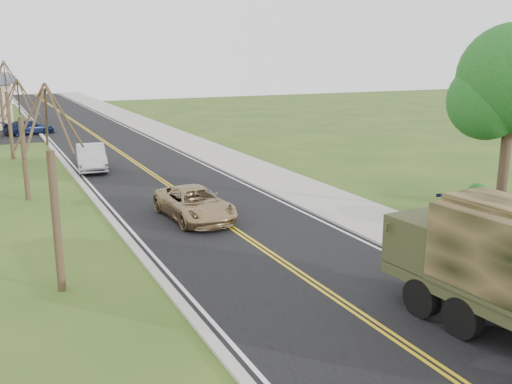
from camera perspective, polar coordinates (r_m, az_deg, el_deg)
road at (r=47.97m, az=-15.13°, el=5.02°), size 8.00×120.00×0.01m
curb_right at (r=48.88m, az=-10.34°, el=5.49°), size 0.30×120.00×0.12m
sidewalk_right at (r=49.37m, az=-8.38°, el=5.63°), size 3.20×120.00×0.10m
curb_left at (r=47.40m, az=-20.07°, el=4.62°), size 0.30×120.00×0.10m
leafy_tree at (r=25.82m, az=24.24°, el=9.51°), size 4.83×4.50×8.10m
bare_tree_a at (r=17.29m, az=-19.48°, el=-1.23°), size 1.93×2.26×6.08m
bare_tree_b at (r=29.07m, az=-22.23°, el=4.03°), size 1.83×2.14×5.73m
bare_tree_c at (r=40.93m, az=-23.46°, el=6.86°), size 2.04×2.39×6.42m
bare_tree_d at (r=52.89m, az=-24.09°, el=7.86°), size 1.88×2.20×5.91m
suv_champagne at (r=24.19m, az=-6.16°, el=-1.16°), size 2.48×4.97×1.35m
sedan_silver at (r=35.77m, az=-16.16°, el=3.35°), size 2.12×4.77×1.52m
pickup_navy at (r=25.20m, az=22.89°, el=-1.55°), size 4.95×2.53×1.37m
lot_car_navy at (r=53.39m, az=-21.75°, el=6.03°), size 4.58×2.76×1.24m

